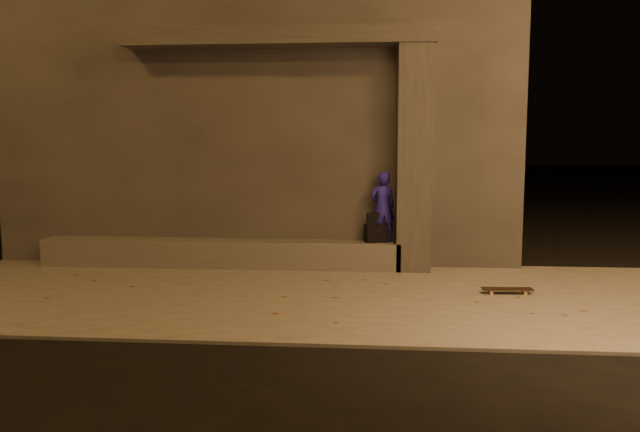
# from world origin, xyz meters

# --- Properties ---
(ground) EXTENTS (120.00, 120.00, 0.00)m
(ground) POSITION_xyz_m (0.00, 0.00, 0.00)
(ground) COLOR black
(ground) RESTS_ON ground
(sidewalk) EXTENTS (11.00, 4.40, 0.04)m
(sidewalk) POSITION_xyz_m (0.00, 2.00, 0.02)
(sidewalk) COLOR #635F57
(sidewalk) RESTS_ON ground
(building) EXTENTS (9.00, 5.10, 5.22)m
(building) POSITION_xyz_m (-1.00, 6.49, 2.61)
(building) COLOR #373432
(building) RESTS_ON ground
(ledge) EXTENTS (6.00, 0.55, 0.45)m
(ledge) POSITION_xyz_m (-1.50, 3.75, 0.27)
(ledge) COLOR #55524D
(ledge) RESTS_ON sidewalk
(column) EXTENTS (0.55, 0.55, 3.60)m
(column) POSITION_xyz_m (1.70, 3.75, 1.84)
(column) COLOR #373432
(column) RESTS_ON sidewalk
(canopy) EXTENTS (5.00, 0.70, 0.28)m
(canopy) POSITION_xyz_m (-0.50, 3.80, 3.78)
(canopy) COLOR #373432
(canopy) RESTS_ON column
(skateboarder) EXTENTS (0.48, 0.38, 1.15)m
(skateboarder) POSITION_xyz_m (1.20, 3.75, 1.06)
(skateboarder) COLOR #1D1692
(skateboarder) RESTS_ON ledge
(backpack) EXTENTS (0.40, 0.32, 0.49)m
(backpack) POSITION_xyz_m (1.10, 3.75, 0.66)
(backpack) COLOR black
(backpack) RESTS_ON ledge
(skateboard) EXTENTS (0.70, 0.22, 0.08)m
(skateboard) POSITION_xyz_m (2.89, 2.17, 0.10)
(skateboard) COLOR black
(skateboard) RESTS_ON sidewalk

